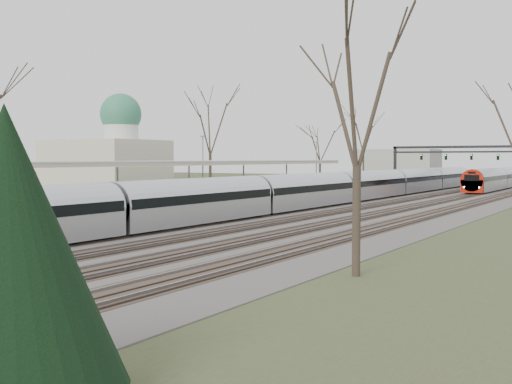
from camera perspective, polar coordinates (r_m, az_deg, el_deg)
track_bed at (r=65.19m, az=12.06°, el=-0.78°), size 24.00×160.00×0.22m
platform at (r=53.79m, az=-3.69°, el=-1.04°), size 3.50×69.00×1.00m
canopy at (r=50.04m, az=-6.69°, el=2.57°), size 4.10×50.00×3.11m
dome_building at (r=62.18m, az=-13.03°, el=2.40°), size 10.00×8.00×10.30m
signal_gantry at (r=93.86m, az=18.21°, el=3.23°), size 21.00×0.59×6.08m
tree_west_far at (r=66.92m, az=-4.11°, el=6.19°), size 5.50×5.50×11.33m
tree_east_near at (r=23.24m, az=9.01°, el=8.57°), size 4.50×4.50×9.27m
train_near at (r=59.92m, az=7.45°, el=0.29°), size 2.62×90.21×3.05m
passenger at (r=39.03m, az=-18.75°, el=-0.85°), size 0.43×0.60×1.55m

